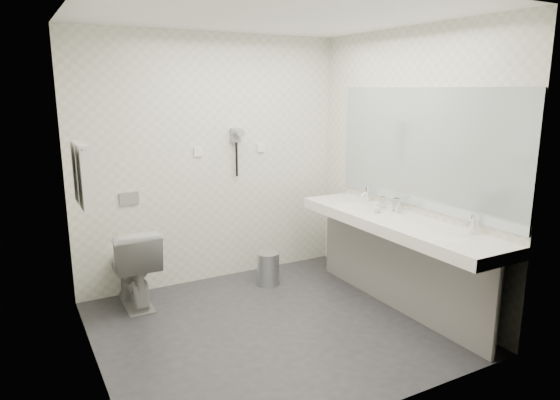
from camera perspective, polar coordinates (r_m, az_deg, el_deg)
floor at (r=4.35m, az=-0.80°, el=-14.21°), size 2.80×2.80×0.00m
ceiling at (r=3.92m, az=-0.92°, el=20.45°), size 2.80×2.80×0.00m
wall_back at (r=5.12m, az=-7.74°, el=4.48°), size 2.80×0.00×2.80m
wall_front at (r=2.89m, az=11.35°, el=-1.95°), size 2.80×0.00×2.80m
wall_left at (r=3.53m, az=-21.35°, el=0.04°), size 0.00×2.60×2.60m
wall_right at (r=4.76m, az=14.21°, el=3.60°), size 0.00×2.60×2.60m
vanity_counter at (r=4.53m, az=13.07°, el=-2.63°), size 0.55×2.20×0.10m
vanity_panel at (r=4.67m, az=13.04°, el=-7.63°), size 0.03×2.15×0.75m
vanity_post_near at (r=4.04m, az=23.40°, el=-11.64°), size 0.06×0.06×0.75m
vanity_post_far at (r=5.46m, az=5.99°, el=-4.39°), size 0.06×0.06×0.75m
mirror at (r=4.58m, az=15.91°, el=5.68°), size 0.02×2.20×1.05m
basin_near at (r=4.08m, az=19.18°, el=-4.19°), size 0.40×0.31×0.05m
basin_far at (r=5.00m, az=8.14°, el=-0.56°), size 0.40×0.31×0.05m
faucet_near at (r=4.20m, az=21.06°, el=-2.59°), size 0.04×0.04×0.15m
faucet_far at (r=5.10m, az=9.93°, el=0.67°), size 0.04×0.04×0.15m
soap_bottle_a at (r=4.69m, az=13.34°, el=-0.88°), size 0.05×0.05×0.10m
soap_bottle_b at (r=4.66m, az=11.09°, el=-0.94°), size 0.09×0.09×0.08m
glass_left at (r=4.77m, az=13.12°, el=-0.50°), size 0.08×0.08×0.12m
glass_right at (r=4.86m, az=11.67°, el=-0.25°), size 0.07×0.07×0.11m
toilet at (r=4.82m, az=-16.41°, el=-7.23°), size 0.43×0.74×0.74m
flush_plate at (r=4.92m, az=-16.82°, el=0.16°), size 0.18×0.02×0.12m
pedal_bin at (r=5.15m, az=-1.36°, el=-7.90°), size 0.28×0.28×0.32m
bin_lid at (r=5.10m, az=-1.37°, el=-6.15°), size 0.23×0.23×0.02m
towel_rail at (r=4.03m, az=-22.08°, el=5.78°), size 0.02×0.62×0.02m
towel_near at (r=3.92m, az=-21.41°, el=2.42°), size 0.07×0.24×0.48m
towel_far at (r=4.20m, az=-21.94°, el=2.99°), size 0.07×0.24×0.48m
dryer_cradle at (r=5.16m, az=-5.09°, el=7.40°), size 0.10×0.04×0.14m
dryer_barrel at (r=5.09m, az=-4.77°, el=7.68°), size 0.08×0.14×0.08m
dryer_cord at (r=5.17m, az=-4.97°, el=4.63°), size 0.02×0.02×0.35m
switch_plate_a at (r=5.04m, az=-9.31°, el=5.45°), size 0.09×0.02×0.09m
switch_plate_b at (r=5.32m, az=-2.17°, el=5.97°), size 0.09×0.02×0.09m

